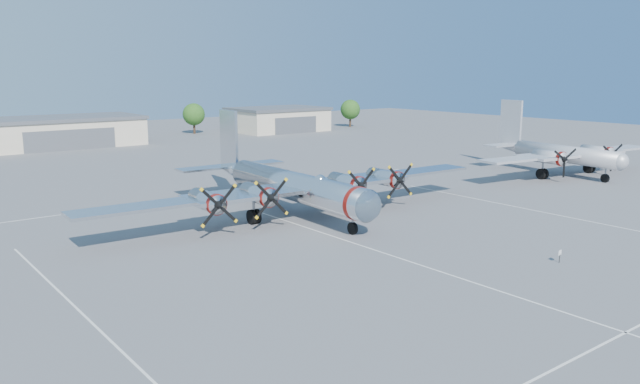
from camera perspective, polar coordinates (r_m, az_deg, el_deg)
ground at (r=50.41m, az=3.15°, el=-4.71°), size 260.00×260.00×0.00m
parking_lines at (r=49.15m, az=4.49°, el=-5.14°), size 60.00×50.08×0.01m
hangar_center at (r=123.22m, az=-22.77°, el=5.11°), size 28.60×14.60×5.40m
hangar_east at (r=143.35m, az=-3.86°, el=6.66°), size 20.60×14.60×5.40m
tree_east at (r=139.40m, az=-11.47°, el=6.97°), size 4.80×4.80×6.64m
tree_far_east at (r=153.79m, az=2.78°, el=7.54°), size 4.80×4.80×6.64m
main_bomber_b29 at (r=60.95m, az=-2.83°, el=-1.93°), size 43.44×30.61×9.36m
twin_engine_east at (r=89.05m, az=20.94°, el=1.49°), size 32.39×24.99×9.53m
info_placard at (r=48.45m, az=21.08°, el=-5.31°), size 0.49×0.12×0.93m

